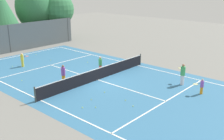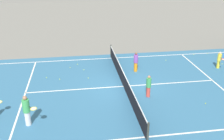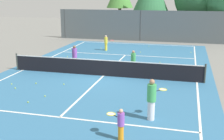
{
  "view_description": "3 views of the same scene",
  "coord_description": "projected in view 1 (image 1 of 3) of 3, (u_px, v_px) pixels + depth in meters",
  "views": [
    {
      "loc": [
        -14.81,
        -14.72,
        7.49
      ],
      "look_at": [
        0.59,
        -1.04,
        0.93
      ],
      "focal_mm": 43.26,
      "sensor_mm": 36.0,
      "label": 1
    },
    {
      "loc": [
        15.31,
        -3.07,
        7.83
      ],
      "look_at": [
        0.04,
        -0.79,
        1.26
      ],
      "focal_mm": 41.46,
      "sensor_mm": 36.0,
      "label": 2
    },
    {
      "loc": [
        4.82,
        -16.55,
        4.88
      ],
      "look_at": [
        1.05,
        -2.01,
        0.95
      ],
      "focal_mm": 47.03,
      "sensor_mm": 36.0,
      "label": 3
    }
  ],
  "objects": [
    {
      "name": "court_surface",
      "position": [
        98.0,
        80.0,
        22.14
      ],
      "size": [
        13.0,
        25.0,
        0.01
      ],
      "color": "teal",
      "rests_on": "ground_plane"
    },
    {
      "name": "tennis_ball_13",
      "position": [
        88.0,
        62.0,
        27.03
      ],
      "size": [
        0.07,
        0.07,
        0.07
      ],
      "primitive_type": "sphere",
      "color": "#CCE533",
      "rests_on": "ground_plane"
    },
    {
      "name": "tennis_ball_11",
      "position": [
        82.0,
        108.0,
        17.09
      ],
      "size": [
        0.07,
        0.07,
        0.07
      ],
      "primitive_type": "sphere",
      "color": "#CCE533",
      "rests_on": "ground_plane"
    },
    {
      "name": "tree_0",
      "position": [
        0.0,
        7.0,
        31.68
      ],
      "size": [
        4.38,
        4.38,
        7.34
      ],
      "color": "brown",
      "rests_on": "ground_plane"
    },
    {
      "name": "perimeter_fence",
      "position": [
        9.0,
        39.0,
        30.52
      ],
      "size": [
        18.0,
        0.12,
        3.2
      ],
      "color": "#515B60",
      "rests_on": "ground_plane"
    },
    {
      "name": "tennis_ball_12",
      "position": [
        12.0,
        66.0,
        25.69
      ],
      "size": [
        0.07,
        0.07,
        0.07
      ],
      "primitive_type": "sphere",
      "color": "#CCE533",
      "rests_on": "ground_plane"
    },
    {
      "name": "tennis_net",
      "position": [
        98.0,
        74.0,
        21.99
      ],
      "size": [
        11.9,
        0.1,
        1.1
      ],
      "color": "#333833",
      "rests_on": "ground_plane"
    },
    {
      "name": "tennis_ball_4",
      "position": [
        91.0,
        100.0,
        18.27
      ],
      "size": [
        0.07,
        0.07,
        0.07
      ],
      "primitive_type": "sphere",
      "color": "#CCE533",
      "rests_on": "ground_plane"
    },
    {
      "name": "ground_plane",
      "position": [
        98.0,
        80.0,
        22.14
      ],
      "size": [
        80.0,
        80.0,
        0.0
      ],
      "primitive_type": "plane",
      "color": "slate"
    },
    {
      "name": "player_3",
      "position": [
        22.0,
        60.0,
        25.51
      ],
      "size": [
        0.86,
        0.34,
        1.34
      ],
      "color": "yellow",
      "rests_on": "ground_plane"
    },
    {
      "name": "tennis_ball_1",
      "position": [
        96.0,
        107.0,
        17.14
      ],
      "size": [
        0.07,
        0.07,
        0.07
      ],
      "primitive_type": "sphere",
      "color": "#CCE533",
      "rests_on": "ground_plane"
    },
    {
      "name": "player_0",
      "position": [
        63.0,
        74.0,
        21.07
      ],
      "size": [
        0.33,
        0.33,
        1.54
      ],
      "color": "orange",
      "rests_on": "ground_plane"
    },
    {
      "name": "tennis_ball_7",
      "position": [
        104.0,
        92.0,
        19.54
      ],
      "size": [
        0.07,
        0.07,
        0.07
      ],
      "primitive_type": "sphere",
      "color": "#CCE533",
      "rests_on": "ground_plane"
    },
    {
      "name": "tennis_ball_8",
      "position": [
        125.0,
        100.0,
        18.17
      ],
      "size": [
        0.07,
        0.07,
        0.07
      ],
      "primitive_type": "sphere",
      "color": "#CCE533",
      "rests_on": "ground_plane"
    },
    {
      "name": "tennis_ball_10",
      "position": [
        51.0,
        60.0,
        27.8
      ],
      "size": [
        0.07,
        0.07,
        0.07
      ],
      "primitive_type": "sphere",
      "color": "#CCE533",
      "rests_on": "ground_plane"
    },
    {
      "name": "tennis_ball_6",
      "position": [
        133.0,
        106.0,
        17.31
      ],
      "size": [
        0.07,
        0.07,
        0.07
      ],
      "primitive_type": "sphere",
      "color": "#CCE533",
      "rests_on": "ground_plane"
    },
    {
      "name": "tennis_ball_9",
      "position": [
        75.0,
        51.0,
        31.39
      ],
      "size": [
        0.07,
        0.07,
        0.07
      ],
      "primitive_type": "sphere",
      "color": "#CCE533",
      "rests_on": "ground_plane"
    },
    {
      "name": "tree_3",
      "position": [
        57.0,
        9.0,
        37.1
      ],
      "size": [
        4.53,
        4.53,
        6.51
      ],
      "color": "brown",
      "rests_on": "ground_plane"
    },
    {
      "name": "player_1",
      "position": [
        201.0,
        86.0,
        19.14
      ],
      "size": [
        0.78,
        0.65,
        1.14
      ],
      "color": "orange",
      "rests_on": "ground_plane"
    },
    {
      "name": "player_2",
      "position": [
        100.0,
        64.0,
        23.85
      ],
      "size": [
        0.3,
        0.3,
        1.42
      ],
      "color": "#E54C3F",
      "rests_on": "ground_plane"
    },
    {
      "name": "tree_2",
      "position": [
        34.0,
        7.0,
        35.64
      ],
      "size": [
        5.0,
        4.34,
        7.67
      ],
      "color": "brown",
      "rests_on": "ground_plane"
    },
    {
      "name": "tennis_ball_0",
      "position": [
        36.0,
        55.0,
        30.0
      ],
      "size": [
        0.07,
        0.07,
        0.07
      ],
      "primitive_type": "sphere",
      "color": "#CCE533",
      "rests_on": "ground_plane"
    },
    {
      "name": "player_4",
      "position": [
        183.0,
        74.0,
        20.86
      ],
      "size": [
        0.81,
        0.84,
        1.68
      ],
      "color": "silver",
      "rests_on": "ground_plane"
    },
    {
      "name": "tennis_ball_2",
      "position": [
        22.0,
        80.0,
        21.93
      ],
      "size": [
        0.07,
        0.07,
        0.07
      ],
      "primitive_type": "sphere",
      "color": "#CCE533",
      "rests_on": "ground_plane"
    }
  ]
}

